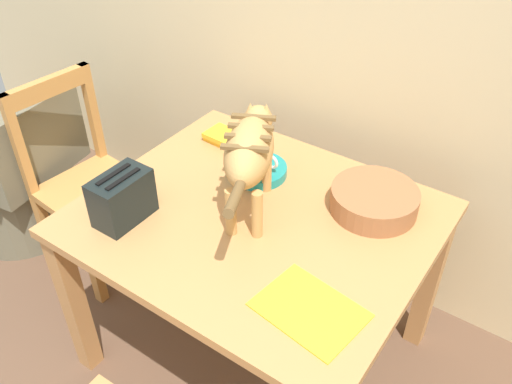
% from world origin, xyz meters
% --- Properties ---
extents(wall_rear, '(5.27, 0.11, 2.50)m').
position_xyz_m(wall_rear, '(0.00, 1.94, 1.25)').
color(wall_rear, beige).
rests_on(wall_rear, ground_plane).
extents(dining_table, '(1.15, 0.98, 0.74)m').
position_xyz_m(dining_table, '(-0.03, 1.23, 0.65)').
color(dining_table, '#BD834C').
rests_on(dining_table, ground_plane).
extents(cat, '(0.33, 0.58, 0.33)m').
position_xyz_m(cat, '(-0.07, 1.26, 0.98)').
color(cat, tan).
rests_on(cat, dining_table).
extents(saucer_bowl, '(0.22, 0.22, 0.04)m').
position_xyz_m(saucer_bowl, '(-0.16, 1.43, 0.76)').
color(saucer_bowl, teal).
rests_on(saucer_bowl, dining_table).
extents(coffee_mug, '(0.13, 0.09, 0.08)m').
position_xyz_m(coffee_mug, '(-0.16, 1.43, 0.82)').
color(coffee_mug, white).
rests_on(coffee_mug, saucer_bowl).
extents(magazine, '(0.32, 0.25, 0.01)m').
position_xyz_m(magazine, '(0.33, 0.98, 0.75)').
color(magazine, yellow).
rests_on(magazine, dining_table).
extents(book_stack, '(0.17, 0.13, 0.04)m').
position_xyz_m(book_stack, '(-0.40, 1.54, 0.76)').
color(book_stack, yellow).
rests_on(book_stack, dining_table).
extents(wicker_basket, '(0.30, 0.30, 0.08)m').
position_xyz_m(wicker_basket, '(0.28, 1.49, 0.79)').
color(wicker_basket, '#9E643E').
rests_on(wicker_basket, dining_table).
extents(toaster, '(0.12, 0.20, 0.18)m').
position_xyz_m(toaster, '(-0.39, 0.97, 0.83)').
color(toaster, black).
rests_on(toaster, dining_table).
extents(wooden_chair_far, '(0.46, 0.46, 0.93)m').
position_xyz_m(wooden_chair_far, '(-0.99, 1.26, 0.45)').
color(wooden_chair_far, '#C58845').
rests_on(wooden_chair_far, ground_plane).
extents(wicker_armchair, '(0.64, 0.66, 0.78)m').
position_xyz_m(wicker_armchair, '(-1.49, 1.20, 0.27)').
color(wicker_armchair, '#706C55').
rests_on(wicker_armchair, ground_plane).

